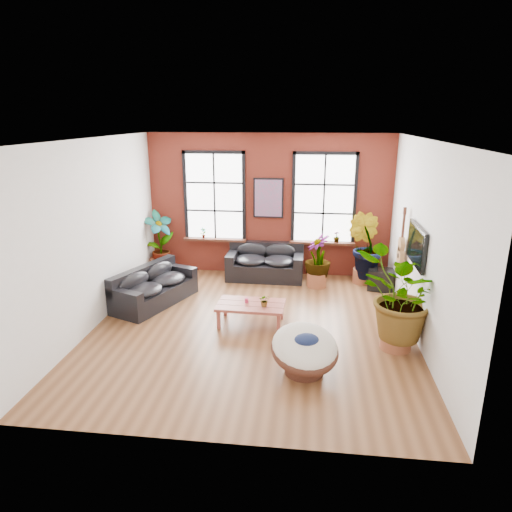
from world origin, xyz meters
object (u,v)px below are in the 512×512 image
Objects in this scene: papasan_chair at (305,349)px; sofa_back at (265,263)px; sofa_left at (153,287)px; coffee_table at (251,306)px.

sofa_back is at bearing 85.32° from papasan_chair.
sofa_left is at bearing 125.06° from papasan_chair.
sofa_back reaches higher than papasan_chair.
coffee_table is at bearing -87.66° from sofa_left.
sofa_left is 1.60× the size of papasan_chair.
coffee_table is 1.97m from papasan_chair.
coffee_table is (2.22, -0.79, 0.01)m from sofa_left.
sofa_left is 2.36m from coffee_table.
sofa_left is at bearing -139.23° from sofa_back.
sofa_back is at bearing -28.11° from sofa_left.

